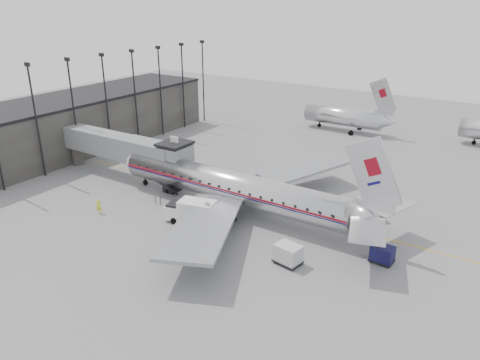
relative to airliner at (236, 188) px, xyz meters
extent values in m
plane|color=slate|center=(-0.73, -3.00, -2.90)|extent=(160.00, 160.00, 0.00)
cube|color=#363431|center=(-34.73, 7.00, 1.10)|extent=(12.00, 46.00, 8.00)
cube|color=gold|center=(2.27, 3.00, -2.90)|extent=(60.00, 0.15, 0.01)
cube|color=slate|center=(-22.73, 0.60, 1.40)|extent=(12.00, 2.80, 3.00)
cube|color=slate|center=(-13.73, 0.60, 1.40)|extent=(8.00, 3.00, 3.10)
cube|color=slate|center=(-9.73, 1.00, 1.40)|extent=(3.20, 3.60, 3.20)
cube|color=black|center=(-9.73, 1.00, 3.30)|extent=(3.40, 3.80, 0.30)
cube|color=white|center=(-9.73, 1.00, 3.80)|extent=(1.20, 0.15, 0.80)
cylinder|color=black|center=(-10.03, 0.60, -1.50)|extent=(0.56, 0.56, 2.80)
cube|color=black|center=(-10.03, 0.60, -2.55)|extent=(1.60, 2.20, 0.70)
cylinder|color=black|center=(-10.03, -0.40, -2.60)|extent=(0.30, 0.60, 0.60)
cylinder|color=black|center=(-10.03, 1.60, -2.60)|extent=(0.30, 0.60, 0.60)
cylinder|color=#363431|center=(-28.23, 0.60, -1.50)|extent=(1.60, 1.60, 2.80)
cube|color=black|center=(-8.93, -1.70, -1.40)|extent=(0.90, 3.20, 2.90)
cylinder|color=black|center=(-28.23, -5.00, 4.60)|extent=(0.24, 0.24, 15.00)
cube|color=black|center=(-28.23, -5.00, 12.10)|extent=(0.90, 0.25, 0.50)
cylinder|color=black|center=(-28.23, 1.00, 4.60)|extent=(0.24, 0.24, 15.00)
cube|color=black|center=(-28.23, 1.00, 12.10)|extent=(0.90, 0.25, 0.50)
cylinder|color=black|center=(-28.23, 7.00, 4.60)|extent=(0.24, 0.24, 15.00)
cube|color=black|center=(-28.23, 7.00, 12.10)|extent=(0.90, 0.25, 0.50)
cylinder|color=black|center=(-28.23, 13.00, 4.60)|extent=(0.24, 0.24, 15.00)
cube|color=black|center=(-28.23, 13.00, 12.10)|extent=(0.90, 0.25, 0.50)
cylinder|color=black|center=(-28.23, 19.00, 4.60)|extent=(0.24, 0.24, 15.00)
cube|color=black|center=(-28.23, 19.00, 12.10)|extent=(0.90, 0.25, 0.50)
cylinder|color=black|center=(-28.23, 25.00, 4.60)|extent=(0.24, 0.24, 15.00)
cube|color=black|center=(-28.23, 25.00, 12.10)|extent=(0.90, 0.25, 0.50)
cylinder|color=black|center=(-28.23, 31.00, 4.60)|extent=(0.24, 0.24, 15.00)
cube|color=black|center=(-28.23, 31.00, 12.10)|extent=(0.90, 0.25, 0.50)
cylinder|color=silver|center=(-2.73, 39.00, -0.30)|extent=(14.00, 3.20, 3.20)
cube|color=silver|center=(4.07, 39.00, 4.10)|extent=(5.17, 0.26, 6.52)
cylinder|color=black|center=(-7.23, 39.00, -2.40)|extent=(0.24, 0.24, 1.00)
cylinder|color=black|center=(18.77, 43.00, -2.40)|extent=(0.24, 0.24, 1.00)
cylinder|color=silver|center=(-0.73, 0.00, 0.01)|extent=(29.14, 3.79, 3.59)
cone|color=silver|center=(-16.74, 0.11, 0.01)|extent=(2.94, 3.61, 3.59)
cone|color=silver|center=(15.58, -0.10, 0.40)|extent=(3.91, 3.44, 3.41)
cube|color=maroon|center=(-0.73, 0.00, 0.25)|extent=(29.14, 3.84, 0.17)
cube|color=#110A57|center=(-0.73, 0.00, 0.03)|extent=(29.14, 3.84, 0.10)
cube|color=silver|center=(15.29, -0.10, 4.86)|extent=(5.96, 0.33, 7.46)
cube|color=gray|center=(2.24, 8.72, -0.28)|extent=(11.27, 16.35, 1.15)
cube|color=gray|center=(2.13, -8.75, -0.28)|extent=(11.11, 16.37, 1.15)
cylinder|color=gray|center=(-0.21, 5.05, -1.50)|extent=(3.31, 2.06, 2.04)
cylinder|color=gray|center=(-0.28, -5.05, -1.50)|extent=(3.31, 2.06, 2.04)
cylinder|color=black|center=(-14.32, 0.10, -2.27)|extent=(0.19, 0.19, 1.26)
cylinder|color=black|center=(1.23, 2.52, -2.22)|extent=(0.25, 0.25, 1.36)
cylinder|color=black|center=(1.23, 2.52, -2.47)|extent=(0.97, 0.35, 0.97)
cylinder|color=black|center=(1.20, -2.53, -2.22)|extent=(0.25, 0.25, 1.36)
cylinder|color=black|center=(1.20, -2.53, -2.47)|extent=(0.97, 0.35, 0.97)
cube|color=white|center=(-1.80, -4.85, -1.44)|extent=(4.29, 2.97, 2.28)
cube|color=white|center=(-4.45, -5.44, -1.87)|extent=(2.14, 2.39, 1.52)
cube|color=black|center=(-4.45, -5.44, -1.22)|extent=(1.67, 2.09, 0.65)
cylinder|color=black|center=(-3.92, -6.33, -2.56)|extent=(0.74, 0.42, 0.70)
cylinder|color=black|center=(-4.34, -4.41, -2.56)|extent=(0.74, 0.42, 0.70)
cylinder|color=black|center=(-0.52, -5.58, -2.56)|extent=(0.74, 0.42, 0.70)
cylinder|color=black|center=(-0.95, -3.66, -2.56)|extent=(0.74, 0.42, 0.70)
cube|color=#0E0E39|center=(17.43, -1.74, -1.95)|extent=(2.08, 1.61, 1.40)
cube|color=black|center=(17.43, -1.74, -2.70)|extent=(2.19, 1.71, 0.12)
cylinder|color=black|center=(16.60, -2.30, -2.75)|extent=(0.31, 0.14, 0.30)
cylinder|color=black|center=(18.20, -2.39, -2.75)|extent=(0.31, 0.14, 0.30)
cylinder|color=black|center=(16.66, -1.10, -2.75)|extent=(0.31, 0.14, 0.30)
cylinder|color=black|center=(18.26, -1.19, -2.75)|extent=(0.31, 0.14, 0.30)
cube|color=#B9B9BB|center=(10.23, -6.71, -1.81)|extent=(2.55, 2.08, 1.61)
cube|color=black|center=(10.23, -6.71, -2.67)|extent=(2.68, 2.21, 0.14)
cylinder|color=black|center=(9.20, -7.23, -2.73)|extent=(0.36, 0.19, 0.34)
cylinder|color=black|center=(11.02, -7.54, -2.73)|extent=(0.36, 0.19, 0.34)
cylinder|color=black|center=(9.43, -5.87, -2.73)|extent=(0.36, 0.19, 0.34)
cylinder|color=black|center=(11.25, -6.18, -2.73)|extent=(0.36, 0.19, 0.34)
imported|color=yellow|center=(-12.73, -9.00, -2.07)|extent=(0.73, 0.67, 1.66)
camera|label=1|loc=(27.03, -40.40, 20.36)|focal=35.00mm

